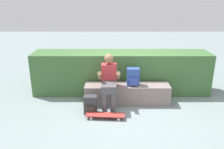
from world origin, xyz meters
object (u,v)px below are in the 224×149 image
person_skater (108,80)px  bench_main (127,94)px  skateboard_near_person (105,115)px  backpack_on_bench (133,77)px  backpack_on_ground (90,105)px

person_skater → bench_main: bearing=26.6°
skateboard_near_person → backpack_on_bench: size_ratio=2.03×
person_skater → backpack_on_ground: 0.68m
bench_main → backpack_on_bench: backpack_on_bench is taller
bench_main → person_skater: (-0.42, -0.21, 0.42)m
bench_main → skateboard_near_person: bench_main is taller
person_skater → backpack_on_ground: size_ratio=3.01×
bench_main → skateboard_near_person: (-0.50, -0.75, -0.15)m
backpack_on_ground → person_skater: bearing=38.7°
skateboard_near_person → backpack_on_bench: bearing=49.8°
person_skater → backpack_on_bench: person_skater is taller
bench_main → person_skater: person_skater is taller
bench_main → backpack_on_ground: bearing=-147.1°
person_skater → backpack_on_ground: person_skater is taller
skateboard_near_person → backpack_on_ground: backpack_on_ground is taller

